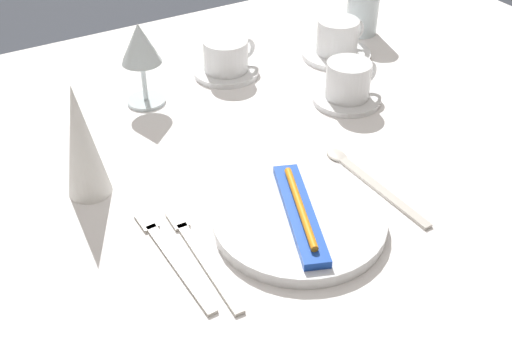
{
  "coord_description": "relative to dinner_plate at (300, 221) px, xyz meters",
  "views": [
    {
      "loc": [
        -0.37,
        -0.76,
        1.33
      ],
      "look_at": [
        0.02,
        -0.09,
        0.76
      ],
      "focal_mm": 44.93,
      "sensor_mm": 36.0,
      "label": 1
    }
  ],
  "objects": [
    {
      "name": "coffee_cup_left",
      "position": [
        0.27,
        0.25,
        0.03
      ],
      "size": [
        0.1,
        0.08,
        0.07
      ],
      "color": "white",
      "rests_on": "saucer_left"
    },
    {
      "name": "napkin_folded",
      "position": [
        -0.23,
        0.22,
        0.08
      ],
      "size": [
        0.06,
        0.06,
        0.18
      ],
      "primitive_type": "cone",
      "color": "white",
      "rests_on": "dining_table"
    },
    {
      "name": "spoon_soup",
      "position": [
        0.15,
        0.05,
        -0.01
      ],
      "size": [
        0.03,
        0.23,
        0.01
      ],
      "color": "beige",
      "rests_on": "dining_table"
    },
    {
      "name": "toothbrush_package",
      "position": [
        -0.0,
        0.0,
        0.02
      ],
      "size": [
        0.11,
        0.21,
        0.02
      ],
      "color": "blue",
      "rests_on": "dinner_plate"
    },
    {
      "name": "dining_table",
      "position": [
        -0.02,
        0.21,
        -0.09
      ],
      "size": [
        1.8,
        1.11,
        0.74
      ],
      "color": "white",
      "rests_on": "ground"
    },
    {
      "name": "dinner_plate",
      "position": [
        0.0,
        0.0,
        0.0
      ],
      "size": [
        0.24,
        0.24,
        0.02
      ],
      "primitive_type": "cylinder",
      "color": "white",
      "rests_on": "dining_table"
    },
    {
      "name": "saucer_right",
      "position": [
        0.12,
        0.45,
        -0.0
      ],
      "size": [
        0.13,
        0.13,
        0.01
      ],
      "primitive_type": "cylinder",
      "color": "white",
      "rests_on": "dining_table"
    },
    {
      "name": "fork_inner",
      "position": [
        -0.18,
        0.04,
        -0.01
      ],
      "size": [
        0.02,
        0.22,
        0.0
      ],
      "color": "beige",
      "rests_on": "dining_table"
    },
    {
      "name": "coffee_cup_right",
      "position": [
        0.13,
        0.45,
        0.03
      ],
      "size": [
        0.11,
        0.09,
        0.06
      ],
      "color": "white",
      "rests_on": "saucer_right"
    },
    {
      "name": "drink_tumbler",
      "position": [
        0.47,
        0.47,
        0.04
      ],
      "size": [
        0.07,
        0.07,
        0.12
      ],
      "color": "silver",
      "rests_on": "dining_table"
    },
    {
      "name": "coffee_cup_far",
      "position": [
        0.36,
        0.4,
        0.04
      ],
      "size": [
        0.11,
        0.08,
        0.07
      ],
      "color": "white",
      "rests_on": "saucer_far"
    },
    {
      "name": "saucer_left",
      "position": [
        0.26,
        0.25,
        -0.0
      ],
      "size": [
        0.13,
        0.13,
        0.01
      ],
      "primitive_type": "cylinder",
      "color": "white",
      "rests_on": "dining_table"
    },
    {
      "name": "saucer_far",
      "position": [
        0.36,
        0.4,
        -0.0
      ],
      "size": [
        0.14,
        0.14,
        0.01
      ],
      "primitive_type": "cylinder",
      "color": "white",
      "rests_on": "dining_table"
    },
    {
      "name": "fork_outer",
      "position": [
        -0.14,
        0.02,
        -0.01
      ],
      "size": [
        0.03,
        0.21,
        0.0
      ],
      "color": "beige",
      "rests_on": "dining_table"
    },
    {
      "name": "wine_glass_centre",
      "position": [
        -0.05,
        0.43,
        0.1
      ],
      "size": [
        0.07,
        0.07,
        0.15
      ],
      "color": "silver",
      "rests_on": "dining_table"
    }
  ]
}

